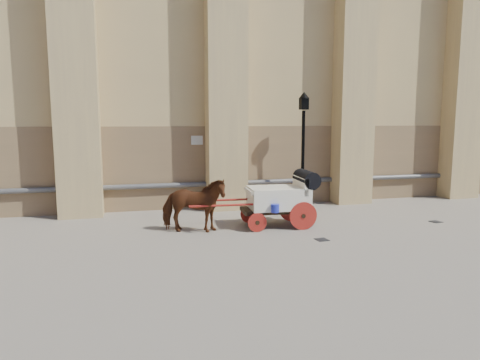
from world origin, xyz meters
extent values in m
plane|color=gray|center=(0.00, 0.00, 0.00)|extent=(90.00, 90.00, 0.00)
cube|color=olive|center=(2.00, 4.15, 1.50)|extent=(44.00, 0.35, 3.00)
cylinder|color=#59595B|center=(2.00, 3.88, 0.90)|extent=(42.00, 0.18, 0.18)
cube|color=beige|center=(-2.00, 3.97, 2.50)|extent=(0.42, 0.04, 0.32)
imported|color=#652E16|center=(-2.64, 0.55, 0.79)|extent=(2.04, 1.33, 1.58)
cube|color=black|center=(-0.13, 0.66, 0.51)|extent=(2.09, 1.06, 0.11)
cube|color=white|center=(-0.04, 0.65, 0.88)|extent=(1.83, 1.27, 0.65)
cube|color=white|center=(0.65, 0.61, 1.25)|extent=(0.21, 1.16, 0.51)
cube|color=white|center=(-0.83, 0.71, 1.11)|extent=(0.39, 1.04, 0.09)
cylinder|color=black|center=(0.84, 0.60, 1.43)|extent=(0.59, 1.19, 0.52)
cylinder|color=#A72219|center=(0.52, 0.04, 0.42)|extent=(0.83, 0.11, 0.83)
cylinder|color=#A72219|center=(0.60, 1.19, 0.42)|extent=(0.83, 0.11, 0.83)
cylinder|color=#A72219|center=(-0.86, 0.13, 0.28)|extent=(0.56, 0.09, 0.55)
cylinder|color=#A72219|center=(-0.79, 1.28, 0.28)|extent=(0.56, 0.09, 0.55)
cylinder|color=#A72219|center=(-1.68, 0.34, 0.79)|extent=(2.22, 0.21, 0.06)
cylinder|color=#A72219|center=(-1.63, 1.18, 0.79)|extent=(2.22, 0.21, 0.06)
cylinder|color=#232FC1|center=(-0.36, 0.03, 0.69)|extent=(0.24, 0.24, 0.24)
cylinder|color=black|center=(1.74, 3.06, 1.78)|extent=(0.12, 0.12, 3.56)
cone|color=black|center=(1.74, 3.06, 0.18)|extent=(0.36, 0.36, 0.36)
cube|color=black|center=(1.74, 3.06, 3.80)|extent=(0.28, 0.28, 0.41)
cone|color=black|center=(1.74, 3.06, 4.10)|extent=(0.40, 0.40, 0.24)
cube|color=black|center=(0.59, -1.11, 0.01)|extent=(0.35, 0.35, 0.01)
cube|color=black|center=(5.01, -0.09, 0.01)|extent=(0.37, 0.37, 0.01)
camera|label=1|loc=(-4.34, -11.41, 3.17)|focal=32.00mm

